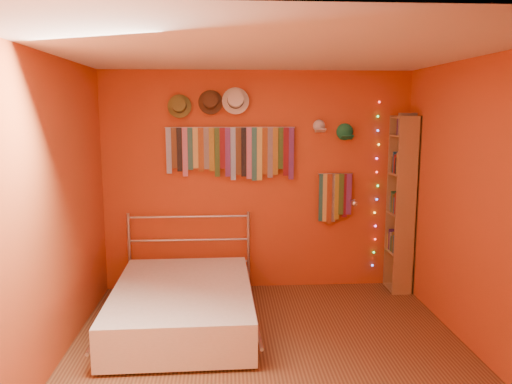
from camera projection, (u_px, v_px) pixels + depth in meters
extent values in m
plane|color=#562F1D|center=(271.00, 358.00, 4.19)|extent=(3.50, 3.50, 0.00)
cube|color=#A9371B|center=(257.00, 182.00, 5.71)|extent=(3.50, 0.02, 2.50)
cube|color=#A9371B|center=(483.00, 210.00, 4.10)|extent=(0.02, 3.50, 2.50)
cube|color=#A9371B|center=(48.00, 215.00, 3.88)|extent=(0.02, 3.50, 2.50)
cube|color=white|center=(272.00, 51.00, 3.79)|extent=(3.50, 3.50, 0.02)
cylinder|color=#B5B5BA|center=(230.00, 127.00, 5.55)|extent=(1.45, 0.01, 0.01)
cube|color=#7592D0|center=(169.00, 151.00, 5.54)|extent=(0.06, 0.01, 0.51)
cube|color=#4B2E19|center=(174.00, 148.00, 5.53)|extent=(0.06, 0.01, 0.45)
cube|color=black|center=(179.00, 150.00, 5.53)|extent=(0.06, 0.01, 0.49)
cube|color=#BA5D8E|center=(185.00, 152.00, 5.55)|extent=(0.06, 0.01, 0.54)
cube|color=#185154|center=(190.00, 149.00, 5.54)|extent=(0.06, 0.01, 0.47)
cube|color=tan|center=(196.00, 148.00, 5.54)|extent=(0.06, 0.01, 0.45)
cube|color=brown|center=(201.00, 150.00, 5.56)|extent=(0.06, 0.01, 0.49)
cube|color=navy|center=(206.00, 148.00, 5.55)|extent=(0.06, 0.01, 0.46)
cube|color=olive|center=(212.00, 150.00, 5.55)|extent=(0.06, 0.01, 0.49)
cube|color=#264B1E|center=(217.00, 152.00, 5.57)|extent=(0.06, 0.01, 0.55)
cube|color=#5F0E15|center=(222.00, 148.00, 5.56)|extent=(0.06, 0.01, 0.46)
cube|color=#411A69|center=(228.00, 152.00, 5.57)|extent=(0.06, 0.01, 0.55)
cube|color=#7199C9|center=(233.00, 154.00, 5.59)|extent=(0.06, 0.01, 0.59)
cube|color=#452E17|center=(238.00, 151.00, 5.58)|extent=(0.06, 0.01, 0.53)
cube|color=black|center=(244.00, 152.00, 5.58)|extent=(0.06, 0.01, 0.55)
cube|color=#B2598C|center=(249.00, 153.00, 5.60)|extent=(0.06, 0.01, 0.58)
cube|color=#1B5B5F|center=(254.00, 154.00, 5.60)|extent=(0.06, 0.01, 0.60)
cube|color=#C1C24D|center=(260.00, 154.00, 5.59)|extent=(0.06, 0.01, 0.59)
cube|color=brown|center=(265.00, 151.00, 5.60)|extent=(0.06, 0.01, 0.53)
cube|color=navy|center=(270.00, 153.00, 5.60)|extent=(0.06, 0.01, 0.57)
cube|color=#935F1A|center=(275.00, 151.00, 5.60)|extent=(0.06, 0.01, 0.53)
cube|color=#1F4A1D|center=(281.00, 148.00, 5.61)|extent=(0.06, 0.01, 0.47)
cube|color=maroon|center=(286.00, 152.00, 5.61)|extent=(0.06, 0.01, 0.54)
cube|color=#3C175D|center=(291.00, 154.00, 5.61)|extent=(0.06, 0.01, 0.59)
cylinder|color=#B5B5BA|center=(335.00, 174.00, 5.71)|extent=(0.40, 0.01, 0.01)
cube|color=#1A555E|center=(321.00, 198.00, 5.73)|extent=(0.06, 0.01, 0.55)
cube|color=tan|center=(325.00, 198.00, 5.73)|extent=(0.06, 0.01, 0.55)
cube|color=maroon|center=(329.00, 199.00, 5.73)|extent=(0.06, 0.01, 0.58)
cube|color=#121E51|center=(333.00, 198.00, 5.74)|extent=(0.06, 0.01, 0.56)
cube|color=olive|center=(337.00, 197.00, 5.73)|extent=(0.06, 0.01, 0.53)
cube|color=#2D5020|center=(341.00, 194.00, 5.73)|extent=(0.06, 0.01, 0.47)
cube|color=maroon|center=(345.00, 196.00, 5.74)|extent=(0.06, 0.01, 0.51)
cube|color=#4C1B6C|center=(349.00, 194.00, 5.74)|extent=(0.06, 0.01, 0.47)
cylinder|color=brown|center=(179.00, 106.00, 5.47)|extent=(0.26, 0.06, 0.26)
cylinder|color=brown|center=(179.00, 105.00, 5.42)|extent=(0.15, 0.13, 0.17)
cylinder|color=#332314|center=(179.00, 106.00, 5.44)|extent=(0.16, 0.05, 0.16)
cylinder|color=#482D1A|center=(211.00, 102.00, 5.48)|extent=(0.27, 0.07, 0.27)
cylinder|color=#482D1A|center=(210.00, 101.00, 5.43)|extent=(0.16, 0.13, 0.18)
cylinder|color=black|center=(211.00, 102.00, 5.46)|extent=(0.16, 0.05, 0.17)
cylinder|color=silver|center=(236.00, 101.00, 5.49)|extent=(0.30, 0.07, 0.30)
cylinder|color=silver|center=(236.00, 100.00, 5.44)|extent=(0.18, 0.15, 0.20)
cylinder|color=black|center=(236.00, 100.00, 5.47)|extent=(0.18, 0.06, 0.18)
ellipsoid|color=white|center=(319.00, 126.00, 5.61)|extent=(0.16, 0.12, 0.16)
cube|color=white|center=(321.00, 130.00, 5.52)|extent=(0.11, 0.08, 0.05)
ellipsoid|color=#1B7D4B|center=(345.00, 132.00, 5.63)|extent=(0.19, 0.14, 0.19)
cube|color=#1B7D4B|center=(347.00, 137.00, 5.53)|extent=(0.13, 0.10, 0.05)
sphere|color=#FF3333|center=(379.00, 102.00, 5.61)|extent=(0.02, 0.02, 0.02)
sphere|color=#33FF4C|center=(378.00, 116.00, 5.64)|extent=(0.02, 0.02, 0.02)
sphere|color=#4C66FF|center=(378.00, 130.00, 5.67)|extent=(0.02, 0.02, 0.02)
sphere|color=yellow|center=(379.00, 144.00, 5.69)|extent=(0.02, 0.02, 0.02)
sphere|color=#FF4CCC|center=(377.00, 158.00, 5.72)|extent=(0.02, 0.02, 0.02)
sphere|color=#FF3333|center=(377.00, 172.00, 5.74)|extent=(0.02, 0.02, 0.02)
sphere|color=#33FF4C|center=(378.00, 186.00, 5.77)|extent=(0.02, 0.02, 0.02)
sphere|color=#4C66FF|center=(377.00, 199.00, 5.79)|extent=(0.02, 0.02, 0.02)
sphere|color=yellow|center=(375.00, 213.00, 5.82)|extent=(0.02, 0.02, 0.02)
sphere|color=#FF4CCC|center=(375.00, 226.00, 5.85)|extent=(0.02, 0.02, 0.02)
sphere|color=#FF3333|center=(375.00, 239.00, 5.87)|extent=(0.02, 0.02, 0.02)
sphere|color=#33FF4C|center=(374.00, 252.00, 5.90)|extent=(0.02, 0.02, 0.02)
sphere|color=#4C66FF|center=(372.00, 265.00, 5.92)|extent=(0.02, 0.02, 0.02)
cylinder|color=#B5B5BA|center=(349.00, 201.00, 5.80)|extent=(0.04, 0.03, 0.04)
cylinder|color=#B5B5BA|center=(352.00, 201.00, 5.68)|extent=(0.01, 0.25, 0.08)
sphere|color=white|center=(355.00, 204.00, 5.55)|extent=(0.07, 0.07, 0.07)
cube|color=olive|center=(406.00, 208.00, 5.48)|extent=(0.24, 0.02, 2.00)
cube|color=olive|center=(397.00, 202.00, 5.79)|extent=(0.24, 0.02, 2.00)
cube|color=olive|center=(411.00, 205.00, 5.64)|extent=(0.02, 0.34, 2.00)
cube|color=olive|center=(397.00, 288.00, 5.79)|extent=(0.24, 0.32, 0.02)
cube|color=olive|center=(399.00, 252.00, 5.73)|extent=(0.24, 0.32, 0.02)
cube|color=olive|center=(401.00, 214.00, 5.65)|extent=(0.24, 0.32, 0.02)
cube|color=olive|center=(403.00, 174.00, 5.58)|extent=(0.24, 0.32, 0.02)
cube|color=olive|center=(405.00, 136.00, 5.51)|extent=(0.24, 0.32, 0.02)
cube|color=olive|center=(406.00, 117.00, 5.48)|extent=(0.24, 0.32, 0.02)
cylinder|color=#B5B5BA|center=(129.00, 253.00, 5.65)|extent=(0.03, 0.03, 0.92)
cylinder|color=#B5B5BA|center=(248.00, 251.00, 5.74)|extent=(0.03, 0.03, 0.92)
cylinder|color=#B5B5BA|center=(190.00, 262.00, 5.71)|extent=(1.35, 0.02, 0.02)
cylinder|color=#B5B5BA|center=(189.00, 240.00, 5.67)|extent=(1.35, 0.02, 0.02)
cylinder|color=#B5B5BA|center=(189.00, 217.00, 5.63)|extent=(1.35, 0.02, 0.02)
cube|color=silver|center=(183.00, 305.00, 4.78)|extent=(1.32, 1.86, 0.37)
cylinder|color=#B5B5BA|center=(111.00, 308.00, 4.74)|extent=(0.06, 1.84, 0.03)
cylinder|color=#B5B5BA|center=(253.00, 305.00, 4.83)|extent=(0.06, 1.84, 0.03)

